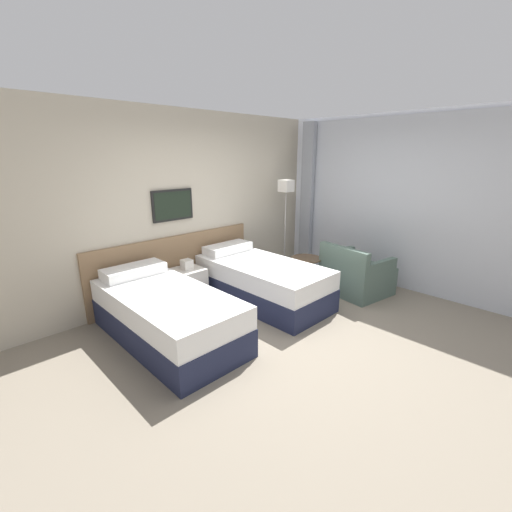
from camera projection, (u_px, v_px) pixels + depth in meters
The scene contains 9 objects.
ground_plane at pixel (295, 333), 4.14m from camera, with size 16.00×16.00×0.00m, color slate.
wall_headboard at pixel (191, 208), 5.15m from camera, with size 10.00×0.10×2.70m.
wall_window at pixel (405, 204), 5.29m from camera, with size 0.21×4.51×2.70m.
bed_near_door at pixel (166, 314), 3.95m from camera, with size 0.96×2.00×0.72m.
bed_near_window at pixel (261, 281), 5.00m from camera, with size 0.96×2.00×0.72m.
nightstand at pixel (188, 284), 4.99m from camera, with size 0.43×0.43×0.63m.
floor_lamp at pixel (286, 199), 5.93m from camera, with size 0.24×0.24×1.66m.
side_table at pixel (306, 266), 5.50m from camera, with size 0.49×0.49×0.49m.
armchair at pixel (356, 276), 5.30m from camera, with size 0.93×0.99×0.78m.
Camera 1 is at (-2.92, -2.31, 2.08)m, focal length 24.00 mm.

